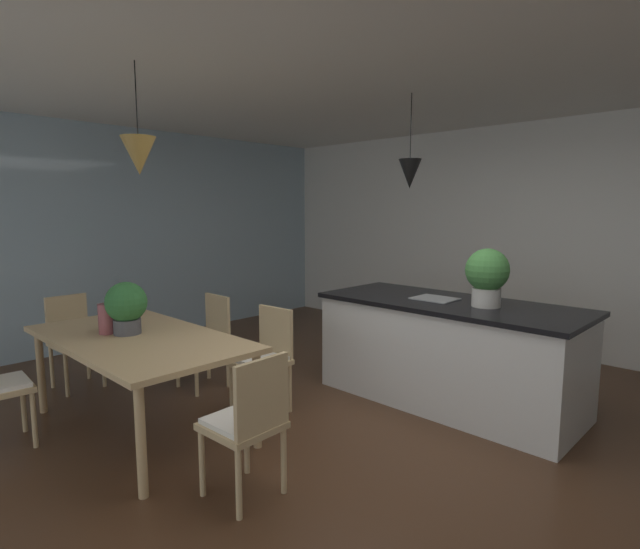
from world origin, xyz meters
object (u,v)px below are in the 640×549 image
object	(u,v)px
potted_plant_on_island	(487,274)
potted_plant_on_table	(126,305)
chair_kitchen_end	(248,421)
chair_window_end	(74,338)
chair_far_left	(206,338)
chair_far_right	(265,356)
kitchen_island	(448,351)
vase_on_dining_table	(107,319)
dining_table	(138,344)

from	to	relation	value
potted_plant_on_island	potted_plant_on_table	bearing A→B (deg)	-130.96
chair_kitchen_end	chair_window_end	bearing A→B (deg)	-179.91
chair_kitchen_end	potted_plant_on_island	size ratio (longest dim) A/B	1.83
potted_plant_on_table	potted_plant_on_island	bearing A→B (deg)	49.04
chair_far_left	chair_far_right	size ratio (longest dim) A/B	1.00
chair_far_right	potted_plant_on_table	bearing A→B (deg)	-121.17
kitchen_island	potted_plant_on_table	world-z (taller)	potted_plant_on_table
chair_window_end	chair_far_left	xyz separation A→B (m)	(0.90, 0.88, 0.00)
potted_plant_on_table	kitchen_island	bearing A→B (deg)	54.43
chair_kitchen_end	kitchen_island	size ratio (longest dim) A/B	0.39
potted_plant_on_island	potted_plant_on_table	world-z (taller)	potted_plant_on_island
chair_far_right	vase_on_dining_table	size ratio (longest dim) A/B	3.72
dining_table	chair_kitchen_end	size ratio (longest dim) A/B	2.22
dining_table	potted_plant_on_table	size ratio (longest dim) A/B	4.79
kitchen_island	potted_plant_on_table	size ratio (longest dim) A/B	5.55
potted_plant_on_island	potted_plant_on_table	distance (m)	2.86
potted_plant_on_table	chair_window_end	bearing A→B (deg)	178.93
chair_far_right	chair_window_end	bearing A→B (deg)	-153.46
dining_table	potted_plant_on_island	size ratio (longest dim) A/B	4.06
chair_far_left	potted_plant_on_table	xyz separation A→B (m)	(0.32, -0.91, 0.48)
dining_table	chair_kitchen_end	distance (m)	1.35
chair_far_right	potted_plant_on_island	bearing A→B (deg)	43.35
potted_plant_on_table	vase_on_dining_table	bearing A→B (deg)	-138.78
chair_far_right	chair_far_left	bearing A→B (deg)	180.00
chair_kitchen_end	chair_window_end	distance (m)	2.67
potted_plant_on_island	potted_plant_on_table	size ratio (longest dim) A/B	1.18
chair_far_right	vase_on_dining_table	distance (m)	1.27
chair_window_end	chair_far_left	bearing A→B (deg)	44.38
vase_on_dining_table	potted_plant_on_island	bearing A→B (deg)	48.63
chair_far_left	vase_on_dining_table	xyz separation A→B (m)	(0.20, -1.01, 0.38)
chair_far_left	kitchen_island	world-z (taller)	kitchen_island
chair_window_end	potted_plant_on_table	xyz separation A→B (m)	(1.22, -0.02, 0.48)
kitchen_island	chair_kitchen_end	bearing A→B (deg)	-92.36
chair_far_right	potted_plant_on_island	world-z (taller)	potted_plant_on_island
kitchen_island	potted_plant_on_table	xyz separation A→B (m)	(-1.54, -2.15, 0.50)
dining_table	chair_far_left	xyz separation A→B (m)	(-0.43, 0.88, -0.20)
chair_far_right	potted_plant_on_island	xyz separation A→B (m)	(1.32, 1.25, 0.69)
chair_window_end	kitchen_island	xyz separation A→B (m)	(2.76, 2.13, -0.01)
dining_table	vase_on_dining_table	xyz separation A→B (m)	(-0.24, -0.13, 0.18)
dining_table	chair_kitchen_end	world-z (taller)	chair_kitchen_end
potted_plant_on_island	vase_on_dining_table	xyz separation A→B (m)	(-1.99, -2.26, -0.31)
chair_window_end	potted_plant_on_island	world-z (taller)	potted_plant_on_island
chair_far_left	potted_plant_on_island	xyz separation A→B (m)	(2.18, 1.25, 0.69)
chair_far_right	chair_kitchen_end	bearing A→B (deg)	-44.18
potted_plant_on_table	dining_table	bearing A→B (deg)	12.11
dining_table	chair_far_left	distance (m)	1.00
chair_far_left	kitchen_island	size ratio (longest dim) A/B	0.39
chair_window_end	dining_table	bearing A→B (deg)	0.09
dining_table	kitchen_island	bearing A→B (deg)	56.21
chair_window_end	potted_plant_on_island	xyz separation A→B (m)	(3.09, 2.13, 0.69)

